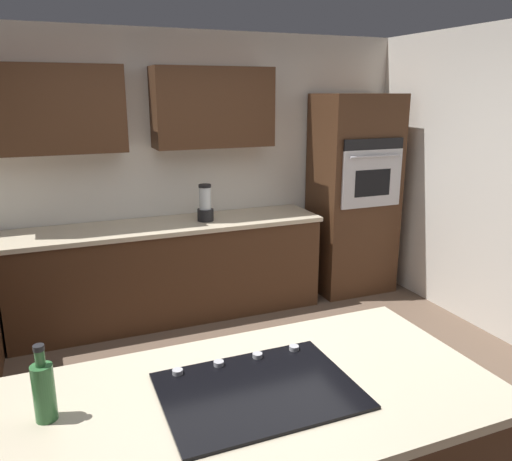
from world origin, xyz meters
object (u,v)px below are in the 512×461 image
Objects in this scene: wall_oven at (353,195)px; oil_bottle at (44,390)px; blender at (205,205)px; cooktop at (258,390)px.

oil_bottle is at bearing 41.41° from wall_oven.
wall_oven is 6.88× the size of oil_bottle.
wall_oven is 6.00× the size of blender.
blender is at bearing -117.96° from oil_bottle.
oil_bottle reaches higher than cooktop.
wall_oven reaches higher than oil_bottle.
cooktop is at bearing 170.75° from oil_bottle.
blender is at bearing 0.58° from wall_oven.
wall_oven is at bearing -138.59° from oil_bottle.
oil_bottle is (1.39, 2.62, -0.03)m from blender.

